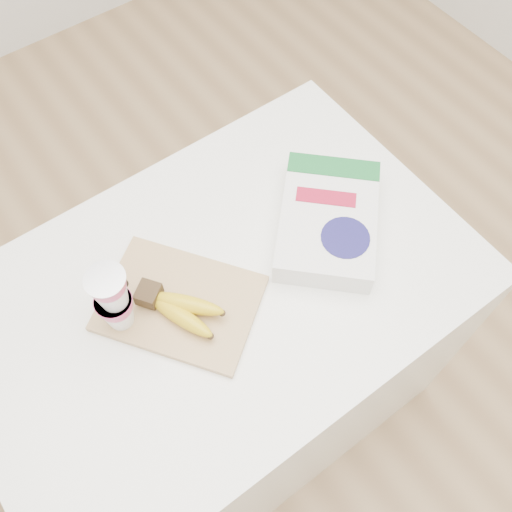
{
  "coord_description": "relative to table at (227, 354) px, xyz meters",
  "views": [
    {
      "loc": [
        -0.26,
        -0.49,
        1.89
      ],
      "look_at": [
        0.09,
        -0.01,
        0.85
      ],
      "focal_mm": 40.0,
      "sensor_mm": 36.0,
      "label": 1
    }
  ],
  "objects": [
    {
      "name": "cutting_board",
      "position": [
        -0.09,
        0.01,
        0.41
      ],
      "size": [
        0.37,
        0.39,
        0.02
      ],
      "primitive_type": "cube",
      "rotation": [
        0.0,
        0.0,
        0.62
      ],
      "color": "tan",
      "rests_on": "table"
    },
    {
      "name": "yogurt_stack",
      "position": [
        -0.2,
        0.04,
        0.52
      ],
      "size": [
        0.08,
        0.08,
        0.18
      ],
      "color": "white",
      "rests_on": "cutting_board"
    },
    {
      "name": "cereal_box",
      "position": [
        0.28,
        -0.02,
        0.44
      ],
      "size": [
        0.36,
        0.36,
        0.07
      ],
      "rotation": [
        0.0,
        0.0,
        -0.77
      ],
      "color": "white",
      "rests_on": "table"
    },
    {
      "name": "room",
      "position": [
        0.0,
        0.0,
        0.94
      ],
      "size": [
        4.0,
        4.0,
        4.0
      ],
      "color": "tan",
      "rests_on": "ground"
    },
    {
      "name": "bananas",
      "position": [
        -0.1,
        -0.01,
        0.44
      ],
      "size": [
        0.15,
        0.19,
        0.05
      ],
      "color": "#382816",
      "rests_on": "cutting_board"
    },
    {
      "name": "table",
      "position": [
        0.0,
        0.0,
        0.0
      ],
      "size": [
        1.09,
        0.72,
        0.81
      ],
      "primitive_type": "cube",
      "color": "white",
      "rests_on": "ground"
    }
  ]
}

